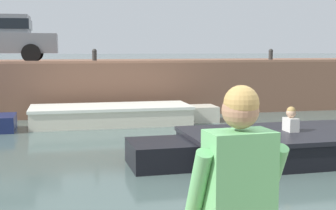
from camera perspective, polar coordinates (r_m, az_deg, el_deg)
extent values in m
plane|color=#4C605B|center=(9.18, 1.08, -6.53)|extent=(400.00, 400.00, 0.00)
cube|color=brown|center=(17.67, -5.80, 2.66)|extent=(60.00, 6.00, 1.68)
cube|color=#9F6C52|center=(14.78, -4.47, 5.28)|extent=(60.00, 0.24, 0.08)
cube|color=silver|center=(13.35, -6.95, -1.37)|extent=(4.42, 1.64, 0.45)
cube|color=silver|center=(13.86, 4.01, -1.04)|extent=(0.89, 0.90, 0.45)
cube|color=white|center=(13.31, -6.97, -0.24)|extent=(4.48, 1.70, 0.08)
cube|color=brown|center=(13.30, -8.38, -0.70)|extent=(0.24, 1.46, 0.06)
cube|color=black|center=(9.89, 19.06, -4.59)|extent=(5.78, 2.29, 0.46)
cube|color=black|center=(8.54, -0.84, -5.99)|extent=(1.17, 1.22, 0.46)
cube|color=black|center=(9.84, 19.12, -3.06)|extent=(5.84, 2.35, 0.08)
cube|color=silver|center=(9.39, 14.72, -2.88)|extent=(0.21, 0.32, 0.44)
sphere|color=tan|center=(9.34, 14.78, -0.94)|extent=(0.19, 0.19, 0.19)
sphere|color=tan|center=(9.33, 14.79, -0.70)|extent=(0.17, 0.17, 0.17)
cylinder|color=black|center=(15.56, -16.35, 6.06)|extent=(0.60, 0.19, 0.60)
cylinder|color=black|center=(17.25, -15.94, 6.13)|extent=(0.60, 0.19, 0.60)
cylinder|color=#2D2B28|center=(14.78, -8.95, 5.74)|extent=(0.14, 0.14, 0.35)
sphere|color=#2D2B28|center=(14.78, -8.97, 6.50)|extent=(0.15, 0.15, 0.15)
cylinder|color=#2D2B28|center=(16.29, 12.40, 5.76)|extent=(0.14, 0.14, 0.35)
sphere|color=#2D2B28|center=(16.29, 12.42, 6.45)|extent=(0.15, 0.15, 0.15)
cube|color=#66B26B|center=(2.58, 8.66, -8.83)|extent=(0.37, 0.24, 0.52)
cylinder|color=#66B26B|center=(2.73, 12.41, -9.14)|extent=(0.11, 0.29, 0.47)
cylinder|color=#66B26B|center=(2.55, 3.61, -10.14)|extent=(0.11, 0.29, 0.47)
sphere|color=#A37556|center=(2.50, 8.81, -0.65)|extent=(0.20, 0.20, 0.20)
sphere|color=tan|center=(2.49, 8.93, 0.24)|extent=(0.19, 0.19, 0.19)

